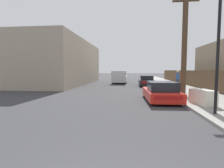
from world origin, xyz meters
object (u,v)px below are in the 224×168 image
pickup_truck (120,77)px  street_lamp (218,43)px  discarded_fridge (202,97)px  pedestrian (178,79)px  car_parked_mid (146,81)px  utility_pole (184,43)px  parked_sports_car_red (161,92)px

pickup_truck → street_lamp: bearing=106.2°
discarded_fridge → pedestrian: pedestrian is taller
car_parked_mid → pickup_truck: (-3.53, 4.19, 0.31)m
car_parked_mid → street_lamp: size_ratio=0.82×
utility_pole → street_lamp: 5.48m
pickup_truck → utility_pole: (5.41, -12.93, 2.95)m
discarded_fridge → pedestrian: bearing=72.5°
street_lamp → car_parked_mid: bearing=96.6°
parked_sports_car_red → car_parked_mid: size_ratio=0.99×
parked_sports_car_red → car_parked_mid: 10.56m
discarded_fridge → car_parked_mid: car_parked_mid is taller
utility_pole → discarded_fridge: bearing=-88.5°
parked_sports_car_red → utility_pole: utility_pole is taller
parked_sports_car_red → pickup_truck: pickup_truck is taller
discarded_fridge → utility_pole: 4.67m
parked_sports_car_red → car_parked_mid: car_parked_mid is taller
parked_sports_car_red → utility_pole: size_ratio=0.56×
parked_sports_car_red → car_parked_mid: (-0.03, 10.56, 0.05)m
street_lamp → pedestrian: street_lamp is taller
pickup_truck → utility_pole: bearing=113.1°
pickup_truck → pedestrian: pedestrian is taller
street_lamp → discarded_fridge: bearing=81.5°
utility_pole → car_parked_mid: bearing=102.2°
car_parked_mid → pickup_truck: bearing=130.1°
pickup_truck → pedestrian: size_ratio=3.08×
parked_sports_car_red → pedestrian: (2.93, 7.55, 0.49)m
utility_pole → pedestrian: 6.48m
pickup_truck → utility_pole: utility_pole is taller
discarded_fridge → street_lamp: size_ratio=0.34×
pedestrian → car_parked_mid: bearing=134.5°
discarded_fridge → parked_sports_car_red: bearing=132.6°
parked_sports_car_red → utility_pole: bearing=42.5°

